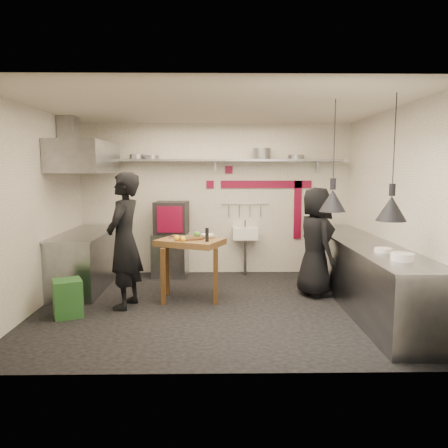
{
  "coord_description": "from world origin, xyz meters",
  "views": [
    {
      "loc": [
        0.03,
        -6.09,
        1.95
      ],
      "look_at": [
        0.13,
        0.3,
        1.15
      ],
      "focal_mm": 35.0,
      "sensor_mm": 36.0,
      "label": 1
    }
  ],
  "objects_px": {
    "prep_table": "(191,269)",
    "chef_left": "(124,241)",
    "oven_stand": "(170,255)",
    "combi_oven": "(172,218)",
    "green_bin": "(68,298)",
    "chef_right": "(316,242)"
  },
  "relations": [
    {
      "from": "oven_stand",
      "to": "combi_oven",
      "type": "height_order",
      "value": "combi_oven"
    },
    {
      "from": "green_bin",
      "to": "prep_table",
      "type": "height_order",
      "value": "prep_table"
    },
    {
      "from": "oven_stand",
      "to": "chef_right",
      "type": "relative_size",
      "value": 0.47
    },
    {
      "from": "oven_stand",
      "to": "combi_oven",
      "type": "relative_size",
      "value": 1.38
    },
    {
      "from": "prep_table",
      "to": "chef_left",
      "type": "bearing_deg",
      "value": -133.6
    },
    {
      "from": "oven_stand",
      "to": "green_bin",
      "type": "bearing_deg",
      "value": -112.73
    },
    {
      "from": "combi_oven",
      "to": "chef_left",
      "type": "xyz_separation_m",
      "value": [
        -0.48,
        -1.77,
        -0.13
      ]
    },
    {
      "from": "oven_stand",
      "to": "chef_right",
      "type": "bearing_deg",
      "value": -23.58
    },
    {
      "from": "oven_stand",
      "to": "green_bin",
      "type": "relative_size",
      "value": 1.6
    },
    {
      "from": "chef_right",
      "to": "combi_oven",
      "type": "bearing_deg",
      "value": 49.31
    },
    {
      "from": "green_bin",
      "to": "prep_table",
      "type": "distance_m",
      "value": 1.78
    },
    {
      "from": "combi_oven",
      "to": "oven_stand",
      "type": "bearing_deg",
      "value": 125.5
    },
    {
      "from": "combi_oven",
      "to": "chef_right",
      "type": "relative_size",
      "value": 0.34
    },
    {
      "from": "prep_table",
      "to": "chef_left",
      "type": "relative_size",
      "value": 0.48
    },
    {
      "from": "oven_stand",
      "to": "combi_oven",
      "type": "xyz_separation_m",
      "value": [
        0.04,
        -0.06,
        0.69
      ]
    },
    {
      "from": "combi_oven",
      "to": "chef_left",
      "type": "distance_m",
      "value": 1.83
    },
    {
      "from": "chef_left",
      "to": "chef_right",
      "type": "height_order",
      "value": "chef_left"
    },
    {
      "from": "green_bin",
      "to": "chef_left",
      "type": "distance_m",
      "value": 1.07
    },
    {
      "from": "combi_oven",
      "to": "green_bin",
      "type": "relative_size",
      "value": 1.16
    },
    {
      "from": "oven_stand",
      "to": "prep_table",
      "type": "relative_size",
      "value": 0.87
    },
    {
      "from": "prep_table",
      "to": "chef_left",
      "type": "distance_m",
      "value": 1.09
    },
    {
      "from": "chef_left",
      "to": "oven_stand",
      "type": "bearing_deg",
      "value": 177.66
    }
  ]
}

